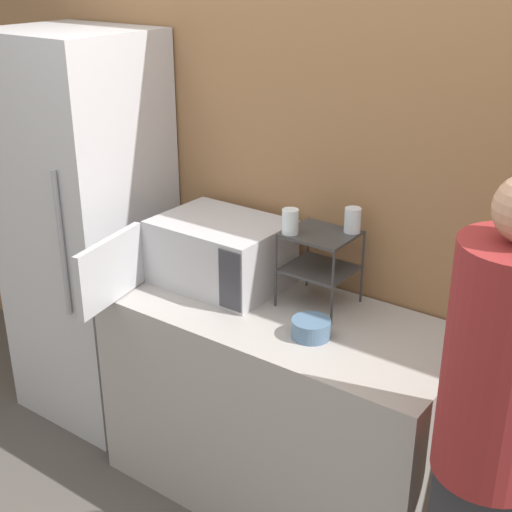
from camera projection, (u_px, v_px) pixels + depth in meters
wall_back at (332, 196)px, 2.99m from camera, size 8.00×0.06×2.60m
counter at (279, 407)px, 3.05m from camera, size 1.48×0.67×0.91m
microwave at (215, 253)px, 3.07m from camera, size 0.57×0.83×0.29m
dish_rack at (320, 253)px, 2.85m from camera, size 0.27×0.25×0.31m
glass_front_left at (290, 221)px, 2.79m from camera, size 0.07×0.07×0.10m
glass_back_right at (353, 220)px, 2.81m from camera, size 0.07×0.07×0.10m
bowl at (311, 329)px, 2.68m from camera, size 0.15×0.15×0.07m
person at (495, 424)px, 2.07m from camera, size 0.34×0.34×1.74m
refrigerator at (87, 234)px, 3.50m from camera, size 0.69×0.63×1.93m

